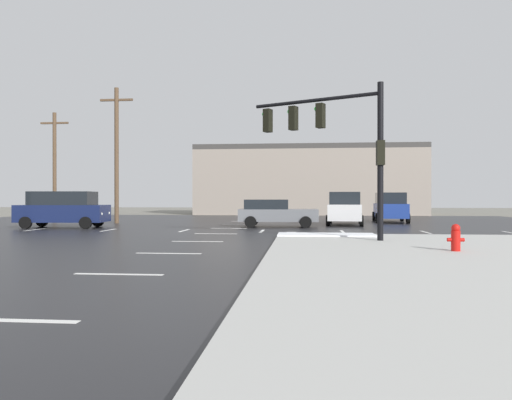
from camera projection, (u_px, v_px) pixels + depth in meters
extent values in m
plane|color=slate|center=(223.00, 231.00, 24.52)|extent=(120.00, 120.00, 0.00)
cube|color=#232326|center=(223.00, 231.00, 24.52)|extent=(44.00, 44.00, 0.02)
cube|color=white|center=(326.00, 235.00, 20.07)|extent=(4.00, 1.60, 0.06)
cube|color=silver|center=(8.00, 320.00, 6.60)|extent=(2.00, 0.15, 0.01)
cube|color=silver|center=(119.00, 274.00, 10.58)|extent=(2.00, 0.15, 0.01)
cube|color=silver|center=(169.00, 253.00, 14.57)|extent=(2.00, 0.15, 0.01)
cube|color=silver|center=(197.00, 241.00, 18.55)|extent=(2.00, 0.15, 0.01)
cube|color=silver|center=(216.00, 234.00, 22.53)|extent=(2.00, 0.15, 0.01)
cube|color=silver|center=(229.00, 228.00, 26.51)|extent=(2.00, 0.15, 0.01)
cube|color=silver|center=(238.00, 224.00, 30.49)|extent=(2.00, 0.15, 0.01)
cube|color=silver|center=(246.00, 221.00, 34.48)|extent=(2.00, 0.15, 0.01)
cube|color=silver|center=(251.00, 219.00, 38.46)|extent=(2.00, 0.15, 0.01)
cube|color=silver|center=(256.00, 217.00, 42.44)|extent=(2.00, 0.15, 0.01)
cube|color=silver|center=(35.00, 230.00, 25.46)|extent=(0.15, 2.00, 0.01)
cube|color=silver|center=(109.00, 230.00, 25.09)|extent=(0.15, 2.00, 0.01)
cube|color=silver|center=(184.00, 231.00, 24.71)|extent=(0.15, 2.00, 0.01)
cube|color=silver|center=(262.00, 231.00, 24.33)|extent=(0.15, 2.00, 0.01)
cube|color=silver|center=(342.00, 232.00, 23.95)|extent=(0.15, 2.00, 0.01)
cube|color=silver|center=(425.00, 232.00, 23.58)|extent=(0.15, 2.00, 0.01)
cube|color=silver|center=(511.00, 233.00, 23.20)|extent=(0.15, 2.00, 0.01)
cube|color=silver|center=(290.00, 238.00, 20.21)|extent=(0.45, 7.00, 0.01)
cylinder|color=black|center=(380.00, 161.00, 17.65)|extent=(0.22, 0.22, 5.78)
cylinder|color=black|center=(314.00, 100.00, 18.97)|extent=(4.80, 2.36, 0.14)
cube|color=black|center=(321.00, 116.00, 18.84)|extent=(0.41, 0.44, 0.95)
sphere|color=#19D833|center=(317.00, 109.00, 18.92)|extent=(0.20, 0.20, 0.20)
cube|color=black|center=(293.00, 118.00, 19.44)|extent=(0.41, 0.44, 0.95)
sphere|color=#19D833|center=(290.00, 112.00, 19.52)|extent=(0.20, 0.20, 0.20)
cube|color=black|center=(268.00, 121.00, 20.04)|extent=(0.41, 0.44, 0.95)
sphere|color=#19D833|center=(264.00, 114.00, 20.12)|extent=(0.20, 0.20, 0.20)
cube|color=black|center=(380.00, 153.00, 17.65)|extent=(0.28, 0.36, 0.90)
cylinder|color=red|center=(456.00, 241.00, 14.14)|extent=(0.26, 0.26, 0.60)
sphere|color=red|center=(456.00, 228.00, 14.14)|extent=(0.25, 0.25, 0.25)
cylinder|color=red|center=(449.00, 240.00, 14.16)|extent=(0.12, 0.11, 0.11)
cylinder|color=red|center=(462.00, 240.00, 14.12)|extent=(0.12, 0.11, 0.11)
cube|color=gray|center=(309.00, 183.00, 50.07)|extent=(22.65, 8.00, 6.43)
cube|color=#3F3D3A|center=(309.00, 150.00, 50.05)|extent=(22.65, 8.00, 0.50)
cube|color=white|center=(345.00, 212.00, 30.03)|extent=(2.40, 4.96, 0.95)
cube|color=black|center=(345.00, 198.00, 30.02)|extent=(2.11, 3.52, 0.75)
cylinder|color=black|center=(330.00, 218.00, 31.82)|extent=(0.28, 0.68, 0.66)
cylinder|color=black|center=(360.00, 219.00, 31.45)|extent=(0.28, 0.68, 0.66)
cylinder|color=black|center=(328.00, 221.00, 28.61)|extent=(0.28, 0.68, 0.66)
cylinder|color=black|center=(362.00, 221.00, 28.24)|extent=(0.28, 0.68, 0.66)
sphere|color=white|center=(336.00, 211.00, 32.45)|extent=(0.18, 0.18, 0.18)
sphere|color=white|center=(355.00, 211.00, 32.22)|extent=(0.18, 0.18, 0.18)
cube|color=navy|center=(390.00, 210.00, 33.33)|extent=(2.32, 4.94, 0.95)
cube|color=black|center=(390.00, 198.00, 33.33)|extent=(2.06, 3.49, 0.75)
cylinder|color=black|center=(374.00, 216.00, 35.11)|extent=(0.27, 0.68, 0.66)
cylinder|color=black|center=(402.00, 217.00, 34.77)|extent=(0.27, 0.68, 0.66)
cylinder|color=black|center=(377.00, 218.00, 31.90)|extent=(0.27, 0.68, 0.66)
cylinder|color=black|center=(408.00, 218.00, 31.56)|extent=(0.27, 0.68, 0.66)
sphere|color=white|center=(378.00, 210.00, 35.76)|extent=(0.18, 0.18, 0.18)
sphere|color=white|center=(396.00, 210.00, 35.54)|extent=(0.18, 0.18, 0.18)
cube|color=slate|center=(278.00, 215.00, 27.75)|extent=(4.56, 1.95, 0.70)
cube|color=black|center=(267.00, 204.00, 27.79)|extent=(2.53, 1.74, 0.55)
cylinder|color=black|center=(304.00, 221.00, 28.55)|extent=(0.67, 0.24, 0.66)
cylinder|color=black|center=(306.00, 222.00, 26.76)|extent=(0.67, 0.24, 0.66)
cylinder|color=black|center=(253.00, 220.00, 28.74)|extent=(0.67, 0.24, 0.66)
cylinder|color=black|center=(251.00, 222.00, 26.95)|extent=(0.67, 0.24, 0.66)
sphere|color=white|center=(316.00, 215.00, 28.19)|extent=(0.18, 0.18, 0.18)
sphere|color=white|center=(317.00, 216.00, 27.04)|extent=(0.18, 0.18, 0.18)
cube|color=#141E47|center=(63.00, 213.00, 27.05)|extent=(4.94, 2.33, 0.95)
cube|color=black|center=(63.00, 198.00, 27.05)|extent=(3.49, 2.06, 0.75)
cylinder|color=black|center=(98.00, 221.00, 28.01)|extent=(0.68, 0.27, 0.66)
cylinder|color=black|center=(86.00, 223.00, 26.06)|extent=(0.68, 0.27, 0.66)
cylinder|color=black|center=(42.00, 221.00, 28.05)|extent=(0.68, 0.27, 0.66)
cylinder|color=black|center=(26.00, 223.00, 26.11)|extent=(0.68, 0.27, 0.66)
sphere|color=white|center=(108.00, 213.00, 27.65)|extent=(0.18, 0.18, 0.18)
sphere|color=white|center=(101.00, 214.00, 26.40)|extent=(0.18, 0.18, 0.18)
cylinder|color=brown|center=(117.00, 156.00, 31.87)|extent=(0.28, 0.28, 8.95)
cube|color=brown|center=(117.00, 100.00, 31.85)|extent=(2.20, 0.14, 0.14)
cylinder|color=brown|center=(55.00, 166.00, 37.22)|extent=(0.28, 0.28, 8.26)
cube|color=brown|center=(54.00, 123.00, 37.21)|extent=(2.20, 0.14, 0.14)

